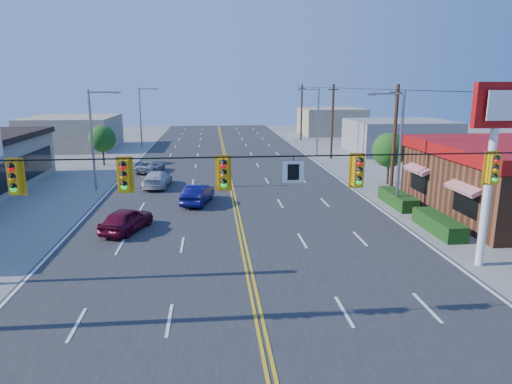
{
  "coord_description": "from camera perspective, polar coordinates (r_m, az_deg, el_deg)",
  "views": [
    {
      "loc": [
        -1.59,
        -15.24,
        8.4
      ],
      "look_at": [
        0.98,
        10.79,
        2.2
      ],
      "focal_mm": 32.0,
      "sensor_mm": 36.0,
      "label": 1
    }
  ],
  "objects": [
    {
      "name": "utility_pole_far",
      "position": [
        70.72,
        5.7,
        9.86
      ],
      "size": [
        0.28,
        0.28,
        8.4
      ],
      "primitive_type": "cylinder",
      "color": "#47301E",
      "rests_on": "ground"
    },
    {
      "name": "streetlight_ne",
      "position": [
        54.8,
        7.54,
        9.16
      ],
      "size": [
        2.55,
        0.25,
        8.0
      ],
      "color": "gray",
      "rests_on": "ground"
    },
    {
      "name": "tree_west",
      "position": [
        50.85,
        -18.68,
        6.31
      ],
      "size": [
        2.8,
        2.8,
        4.2
      ],
      "color": "#47301E",
      "rests_on": "ground"
    },
    {
      "name": "road",
      "position": [
        36.25,
        -2.97,
        -0.03
      ],
      "size": [
        20.0,
        120.0,
        0.06
      ],
      "primitive_type": "cube",
      "color": "#2D2D30",
      "rests_on": "ground"
    },
    {
      "name": "car_silver",
      "position": [
        45.51,
        -13.05,
        3.06
      ],
      "size": [
        2.87,
        4.31,
        1.1
      ],
      "primitive_type": "imported",
      "rotation": [
        0.0,
        0.0,
        2.85
      ],
      "color": "#ADAEB2",
      "rests_on": "ground"
    },
    {
      "name": "streetlight_sw",
      "position": [
        38.55,
        -19.56,
        6.79
      ],
      "size": [
        2.55,
        0.25,
        8.0
      ],
      "color": "gray",
      "rests_on": "ground"
    },
    {
      "name": "streetlight_nw",
      "position": [
        64.02,
        -14.09,
        9.46
      ],
      "size": [
        2.55,
        0.25,
        8.0
      ],
      "color": "gray",
      "rests_on": "ground"
    },
    {
      "name": "car_white",
      "position": [
        38.74,
        -12.24,
        1.53
      ],
      "size": [
        2.26,
        4.81,
        1.36
      ],
      "primitive_type": "imported",
      "rotation": [
        0.0,
        0.0,
        3.06
      ],
      "color": "silver",
      "rests_on": "ground"
    },
    {
      "name": "bld_west_far",
      "position": [
        66.16,
        -21.93,
        6.92
      ],
      "size": [
        11.0,
        12.0,
        4.2
      ],
      "primitive_type": "cube",
      "color": "tan",
      "rests_on": "ground"
    },
    {
      "name": "signal_span",
      "position": [
        15.7,
        -0.11,
        0.41
      ],
      "size": [
        24.32,
        0.34,
        9.0
      ],
      "color": "#47301E",
      "rests_on": "ground"
    },
    {
      "name": "kfc_pylon",
      "position": [
        23.11,
        27.58,
        5.98
      ],
      "size": [
        2.2,
        0.36,
        8.5
      ],
      "color": "white",
      "rests_on": "ground"
    },
    {
      "name": "bld_east_far",
      "position": [
        80.17,
        9.37,
        8.72
      ],
      "size": [
        10.0,
        10.0,
        4.4
      ],
      "primitive_type": "cube",
      "color": "tan",
      "rests_on": "ground"
    },
    {
      "name": "bld_east_mid",
      "position": [
        60.4,
        17.51,
        6.64
      ],
      "size": [
        12.0,
        10.0,
        4.0
      ],
      "primitive_type": "cube",
      "color": "gray",
      "rests_on": "ground"
    },
    {
      "name": "ground",
      "position": [
        17.47,
        0.31,
        -15.4
      ],
      "size": [
        160.0,
        160.0,
        0.0
      ],
      "primitive_type": "plane",
      "color": "gray",
      "rests_on": "ground"
    },
    {
      "name": "tree_kfc_rear",
      "position": [
        40.55,
        16.34,
        5.05
      ],
      "size": [
        2.94,
        2.94,
        4.41
      ],
      "color": "#47301E",
      "rests_on": "ground"
    },
    {
      "name": "streetlight_se",
      "position": [
        31.99,
        17.29,
        5.76
      ],
      "size": [
        2.55,
        0.25,
        8.0
      ],
      "color": "gray",
      "rests_on": "ground"
    },
    {
      "name": "utility_pole_mid",
      "position": [
        53.23,
        9.51,
        8.63
      ],
      "size": [
        0.28,
        0.28,
        8.4
      ],
      "primitive_type": "cylinder",
      "color": "#47301E",
      "rests_on": "ground"
    },
    {
      "name": "utility_pole_near",
      "position": [
        36.23,
        16.88,
        6.11
      ],
      "size": [
        0.28,
        0.28,
        8.4
      ],
      "primitive_type": "cylinder",
      "color": "#47301E",
      "rests_on": "ground"
    },
    {
      "name": "car_magenta",
      "position": [
        27.53,
        -15.88,
        -3.45
      ],
      "size": [
        2.96,
        4.37,
        1.38
      ],
      "primitive_type": "imported",
      "rotation": [
        0.0,
        0.0,
        2.78
      ],
      "color": "maroon",
      "rests_on": "ground"
    },
    {
      "name": "car_blue",
      "position": [
        32.87,
        -7.28,
        -0.33
      ],
      "size": [
        2.44,
        4.46,
        1.39
      ],
      "primitive_type": "imported",
      "rotation": [
        0.0,
        0.0,
        2.9
      ],
      "color": "#0D0D4D",
      "rests_on": "ground"
    }
  ]
}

